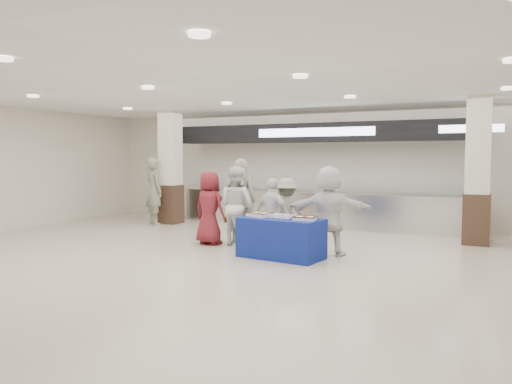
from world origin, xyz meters
The scene contains 15 objects.
ground centered at (0.00, 0.00, 0.00)m, with size 14.00×14.00×0.00m, color beige.
serving_line centered at (0.00, 5.40, 1.16)m, with size 8.70×0.85×2.80m.
column_left centered at (-4.00, 4.20, 1.53)m, with size 0.55×0.55×3.20m.
column_right centered at (4.00, 4.20, 1.53)m, with size 0.55×0.55×3.20m.
display_table centered at (0.75, 1.02, 0.38)m, with size 1.55×0.78×0.75m, color navy.
sheet_cake_left centered at (0.28, 1.09, 0.80)m, with size 0.54×0.48×0.09m.
sheet_cake_right centered at (1.25, 0.95, 0.79)m, with size 0.41×0.34×0.08m.
cupcake_tray centered at (0.76, 1.05, 0.78)m, with size 0.48×0.40×0.07m.
civilian_maroon centered at (-1.22, 1.71, 0.80)m, with size 0.78×0.51×1.59m, color maroon.
soldier_a centered at (-0.70, 2.19, 0.93)m, with size 0.68×0.45×1.86m, color gray.
chef_tall centered at (-0.64, 1.88, 0.85)m, with size 0.83×0.64×1.70m, color white.
chef_short centered at (0.29, 1.66, 0.73)m, with size 0.86×0.36×1.47m, color white.
soldier_b centered at (0.39, 2.18, 0.72)m, with size 0.94×0.54×1.45m, color gray.
civilian_white centered at (1.48, 1.66, 0.86)m, with size 1.60×0.51×1.73m, color white.
soldier_bg centered at (-4.24, 3.76, 0.94)m, with size 0.69×0.45×1.89m, color gray.
Camera 1 is at (4.34, -7.53, 1.89)m, focal length 35.00 mm.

